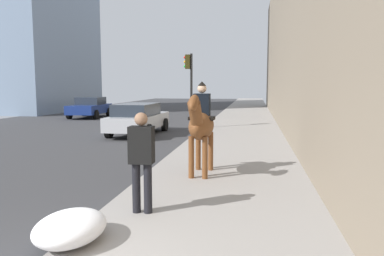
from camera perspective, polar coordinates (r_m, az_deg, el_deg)
mounted_horse_near at (r=8.92m, az=1.36°, el=0.58°), size 2.15×0.61×2.24m
pedestrian_greeting at (r=6.32m, az=-7.66°, el=-4.20°), size 0.27×0.41×1.70m
car_near_lane at (r=17.43m, az=-8.18°, el=1.50°), size 4.61×2.01×1.44m
car_mid_lane at (r=27.36m, az=-15.24°, el=3.07°), size 4.12×2.23×1.44m
traffic_light_near_curb at (r=18.82m, az=-0.37°, el=7.41°), size 0.20×0.44×3.82m
snow_pile_near at (r=5.56m, az=-17.99°, el=-14.19°), size 1.20×0.92×0.42m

